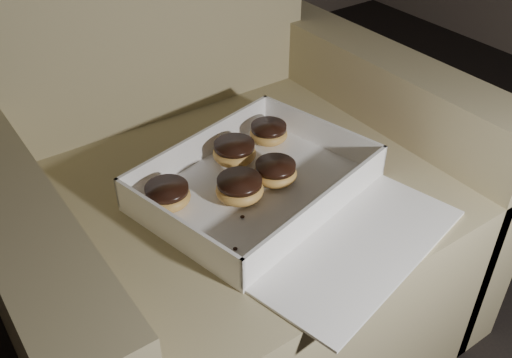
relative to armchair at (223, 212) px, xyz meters
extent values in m
cube|color=#978860|center=(0.00, -0.04, -0.08)|extent=(0.67, 0.67, 0.39)
cube|color=#978860|center=(-0.36, -0.04, -0.01)|extent=(0.11, 0.67, 0.52)
cube|color=#978860|center=(0.36, -0.04, -0.01)|extent=(0.11, 0.67, 0.52)
cube|color=white|center=(0.00, -0.11, 0.12)|extent=(0.42, 0.35, 0.01)
cube|color=white|center=(-0.03, 0.02, 0.15)|extent=(0.35, 0.09, 0.05)
cube|color=white|center=(0.03, -0.24, 0.15)|extent=(0.35, 0.09, 0.05)
cube|color=white|center=(-0.17, -0.15, 0.15)|extent=(0.07, 0.27, 0.05)
cube|color=white|center=(0.17, -0.06, 0.15)|extent=(0.07, 0.27, 0.05)
cube|color=#C95169|center=(0.18, -0.06, 0.15)|extent=(0.06, 0.26, 0.05)
cube|color=white|center=(0.05, -0.31, 0.12)|extent=(0.38, 0.23, 0.01)
ellipsoid|color=gold|center=(-0.04, -0.11, 0.14)|extent=(0.08, 0.08, 0.04)
cylinder|color=black|center=(-0.04, -0.11, 0.16)|extent=(0.07, 0.07, 0.01)
ellipsoid|color=gold|center=(0.02, -0.02, 0.14)|extent=(0.08, 0.08, 0.04)
cylinder|color=black|center=(0.02, -0.02, 0.16)|extent=(0.07, 0.07, 0.01)
ellipsoid|color=gold|center=(0.10, 0.00, 0.14)|extent=(0.07, 0.07, 0.03)
cylinder|color=black|center=(0.10, 0.00, 0.16)|extent=(0.07, 0.07, 0.01)
ellipsoid|color=gold|center=(-0.14, -0.06, 0.14)|extent=(0.07, 0.07, 0.04)
cylinder|color=black|center=(-0.14, -0.06, 0.16)|extent=(0.07, 0.07, 0.01)
ellipsoid|color=gold|center=(0.04, -0.11, 0.14)|extent=(0.07, 0.07, 0.03)
cylinder|color=black|center=(0.04, -0.11, 0.16)|extent=(0.07, 0.07, 0.01)
ellipsoid|color=black|center=(-0.06, -0.16, 0.13)|extent=(0.01, 0.01, 0.00)
ellipsoid|color=black|center=(-0.11, -0.21, 0.13)|extent=(0.01, 0.01, 0.00)
ellipsoid|color=black|center=(-0.12, -0.21, 0.13)|extent=(0.01, 0.01, 0.00)
ellipsoid|color=black|center=(0.06, -0.12, 0.13)|extent=(0.01, 0.01, 0.00)
camera|label=1|loc=(-0.43, -0.72, 0.70)|focal=40.00mm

